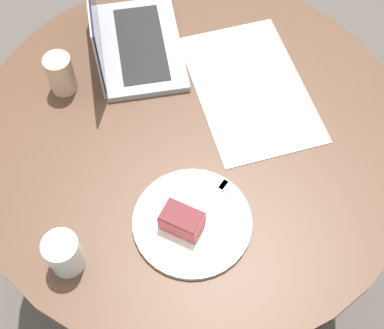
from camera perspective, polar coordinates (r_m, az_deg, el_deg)
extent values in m
plane|color=#4C4742|center=(1.95, -0.01, -8.63)|extent=(12.00, 12.00, 0.00)
cylinder|color=#4C3323|center=(1.94, -0.01, -8.52)|extent=(0.46, 0.46, 0.02)
cylinder|color=#4C3323|center=(1.61, -0.02, -3.75)|extent=(0.11, 0.11, 0.70)
cylinder|color=#4C3323|center=(1.30, -0.02, 3.48)|extent=(1.07, 1.07, 0.03)
cube|color=white|center=(1.37, 6.19, 8.15)|extent=(0.49, 0.43, 0.00)
cylinder|color=silver|center=(1.16, 0.02, -6.14)|extent=(0.26, 0.26, 0.01)
cube|color=#B74C51|center=(1.13, -1.09, -6.03)|extent=(0.10, 0.08, 0.05)
cube|color=maroon|center=(1.10, -1.11, -5.47)|extent=(0.10, 0.08, 0.00)
cube|color=silver|center=(1.16, 1.47, -4.80)|extent=(0.05, 0.17, 0.00)
cube|color=silver|center=(1.19, 3.38, -2.17)|extent=(0.03, 0.03, 0.00)
cylinder|color=#C6AD89|center=(1.36, -13.85, 9.37)|extent=(0.07, 0.07, 0.10)
cylinder|color=silver|center=(1.12, -13.49, -9.23)|extent=(0.07, 0.07, 0.10)
cube|color=gray|center=(1.45, -5.42, 12.44)|extent=(0.39, 0.35, 0.02)
cube|color=black|center=(1.44, -5.46, 12.71)|extent=(0.29, 0.25, 0.00)
cube|color=gray|center=(1.37, -10.51, 15.00)|extent=(0.28, 0.18, 0.21)
cube|color=black|center=(1.37, -10.34, 15.03)|extent=(0.26, 0.17, 0.19)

